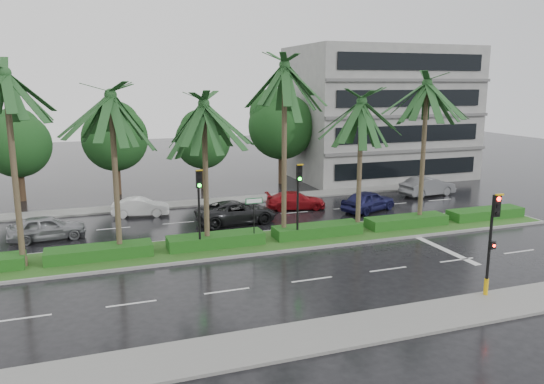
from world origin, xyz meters
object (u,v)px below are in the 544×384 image
object	(u,v)px
street_sign	(254,209)
car_white	(141,207)
car_red	(296,200)
car_grey	(428,186)
car_blue	(368,201)
signal_median_left	(199,198)
car_silver	(47,228)
signal_near	(492,240)
car_darkgrey	(236,212)

from	to	relation	value
street_sign	car_white	bearing A→B (deg)	118.78
car_white	car_red	xyz separation A→B (m)	(10.55, -1.67, -0.00)
street_sign	car_grey	distance (m)	18.89
car_white	car_blue	bearing A→B (deg)	-94.91
street_sign	car_red	xyz separation A→B (m)	(5.50, 7.53, -1.51)
signal_median_left	car_silver	bearing A→B (deg)	144.29
car_red	car_silver	bearing A→B (deg)	108.20
car_white	signal_near	bearing A→B (deg)	-137.72
car_grey	signal_median_left	bearing A→B (deg)	104.00
signal_median_left	car_red	bearing A→B (deg)	42.22
signal_median_left	street_sign	distance (m)	3.13
car_darkgrey	car_silver	bearing A→B (deg)	85.93
car_red	car_blue	world-z (taller)	car_blue
signal_near	car_grey	size ratio (longest dim) A/B	0.94
street_sign	car_darkgrey	size ratio (longest dim) A/B	0.50
car_white	signal_median_left	bearing A→B (deg)	-157.67
car_silver	car_white	xyz separation A→B (m)	(5.61, 3.87, -0.10)
signal_near	car_grey	bearing A→B (deg)	60.93
car_white	car_grey	world-z (taller)	car_grey
car_grey	street_sign	bearing A→B (deg)	106.99
signal_median_left	car_grey	bearing A→B (deg)	22.53
car_white	car_grey	distance (m)	22.08
car_white	car_darkgrey	bearing A→B (deg)	-115.49
car_blue	car_white	bearing A→B (deg)	53.49
street_sign	car_grey	bearing A→B (deg)	25.52
signal_median_left	car_red	xyz separation A→B (m)	(8.50, 7.71, -2.38)
signal_near	car_silver	distance (m)	23.37
car_white	street_sign	bearing A→B (deg)	-141.24
street_sign	car_red	bearing A→B (deg)	53.86
car_red	car_darkgrey	bearing A→B (deg)	125.03
car_white	car_red	bearing A→B (deg)	-89.00
street_sign	car_white	size ratio (longest dim) A/B	0.70
street_sign	car_darkgrey	xyz separation A→B (m)	(0.50, 5.24, -1.41)
car_darkgrey	car_grey	size ratio (longest dim) A/B	1.11
signal_near	car_darkgrey	size ratio (longest dim) A/B	0.85
car_blue	signal_median_left	bearing A→B (deg)	90.87
car_silver	car_white	distance (m)	6.82
car_silver	car_white	size ratio (longest dim) A/B	1.13
signal_near	street_sign	xyz separation A→B (m)	(-7.00, 9.87, -0.38)
car_darkgrey	car_blue	xyz separation A→B (m)	(9.50, -0.05, 0.02)
car_red	car_grey	bearing A→B (deg)	-76.66
car_grey	car_silver	bearing A→B (deg)	87.22
street_sign	car_silver	xyz separation A→B (m)	(-10.67, 5.33, -1.41)
car_silver	car_grey	world-z (taller)	car_grey
signal_median_left	car_white	distance (m)	9.90
street_sign	car_darkgrey	distance (m)	5.45
signal_median_left	car_white	world-z (taller)	signal_median_left
signal_near	car_blue	xyz separation A→B (m)	(3.00, 15.07, -1.77)
car_white	car_blue	world-z (taller)	car_blue
car_silver	street_sign	bearing A→B (deg)	-121.53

